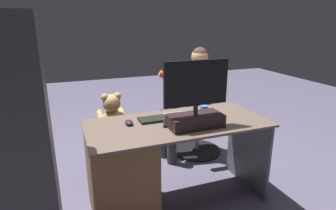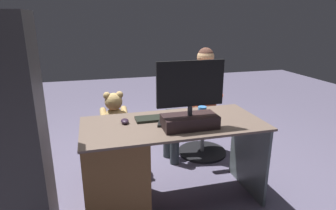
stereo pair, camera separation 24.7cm
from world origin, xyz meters
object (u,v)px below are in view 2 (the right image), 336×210
monitor (190,108)px  person (197,95)px  office_chair_teddy (116,147)px  desk (126,167)px  keyboard (161,118)px  tv_remote (161,123)px  teddy_bear (114,112)px  cup (202,112)px  visitor_chair (203,132)px  computer_mouse (125,121)px

monitor → person: monitor is taller
office_chair_teddy → desk: bearing=92.8°
keyboard → tv_remote: keyboard is taller
teddy_bear → person: bearing=-170.5°
tv_remote → office_chair_teddy: (0.32, -0.60, -0.45)m
cup → tv_remote: bearing=12.3°
office_chair_teddy → visitor_chair: size_ratio=0.88×
visitor_chair → person: 0.46m
monitor → tv_remote: 0.27m
cup → office_chair_teddy: bearing=-36.7°
monitor → office_chair_teddy: bearing=-54.9°
tv_remote → teddy_bear: size_ratio=0.40×
desk → computer_mouse: bearing=-100.0°
computer_mouse → visitor_chair: computer_mouse is taller
desk → cup: size_ratio=16.44×
desk → monitor: monitor is taller
cup → person: 0.72m
tv_remote → visitor_chair: tv_remote is taller
computer_mouse → visitor_chair: bearing=-144.2°
cup → computer_mouse: bearing=-1.0°
computer_mouse → visitor_chair: size_ratio=0.17×
desk → cup: (-0.66, -0.08, 0.38)m
cup → office_chair_teddy: cup is taller
office_chair_teddy → monitor: bearing=125.1°
desk → cup: cup is taller
cup → visitor_chair: bearing=-113.4°
computer_mouse → tv_remote: bearing=161.2°
cup → teddy_bear: bearing=-37.4°
keyboard → teddy_bear: bearing=-55.2°
visitor_chair → monitor: bearing=61.7°
tv_remote → person: bearing=-109.2°
tv_remote → office_chair_teddy: size_ratio=0.31×
visitor_chair → person: size_ratio=0.46×
monitor → person: bearing=-114.1°
monitor → keyboard: monitor is taller
computer_mouse → teddy_bear: bearing=-85.1°
computer_mouse → person: (-0.86, -0.67, -0.02)m
teddy_bear → visitor_chair: size_ratio=0.69×
teddy_bear → tv_remote: bearing=117.4°
computer_mouse → office_chair_teddy: size_ratio=0.20×
monitor → teddy_bear: size_ratio=1.34×
tv_remote → desk: bearing=17.4°
cup → visitor_chair: (-0.30, -0.70, -0.50)m
cup → person: (-0.21, -0.68, -0.05)m
keyboard → tv_remote: (0.03, 0.12, -0.00)m
cup → teddy_bear: 0.88m
computer_mouse → office_chair_teddy: computer_mouse is taller
keyboard → desk: bearing=19.4°
monitor → tv_remote: bearing=-33.0°
desk → visitor_chair: bearing=-141.3°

